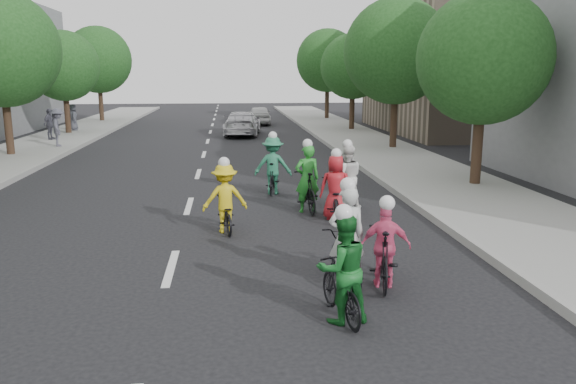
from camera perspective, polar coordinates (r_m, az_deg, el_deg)
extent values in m
plane|color=black|center=(10.68, -11.81, -7.56)|extent=(120.00, 120.00, 0.00)
cube|color=#999993|center=(21.54, -25.41, 1.60)|extent=(0.18, 80.00, 0.18)
cube|color=gray|center=(21.45, 12.76, 2.38)|extent=(4.00, 80.00, 0.15)
cube|color=#999993|center=(20.91, 7.69, 2.37)|extent=(0.18, 80.00, 0.18)
cube|color=gray|center=(37.14, 17.98, 12.09)|extent=(10.00, 14.00, 8.00)
cylinder|color=black|center=(26.80, -26.52, 5.80)|extent=(0.32, 0.32, 2.48)
sphere|color=#194416|center=(26.72, -27.18, 12.80)|extent=(4.80, 4.80, 4.80)
cylinder|color=black|center=(35.36, -21.50, 7.23)|extent=(0.32, 0.32, 2.27)
sphere|color=#194416|center=(35.28, -21.85, 11.82)|extent=(4.00, 4.00, 4.00)
cylinder|color=black|center=(44.08, -18.45, 8.35)|extent=(0.32, 0.32, 2.48)
sphere|color=#194416|center=(44.03, -18.74, 12.61)|extent=(4.80, 4.80, 4.80)
cylinder|color=black|center=(18.47, 18.63, 3.89)|extent=(0.32, 0.32, 2.27)
sphere|color=#194416|center=(18.32, 19.23, 12.70)|extent=(4.00, 4.00, 4.00)
cylinder|color=black|center=(26.85, 10.67, 6.85)|extent=(0.32, 0.32, 2.48)
sphere|color=#194416|center=(26.77, 10.95, 13.86)|extent=(4.80, 4.80, 4.80)
cylinder|color=black|center=(35.55, 6.50, 7.99)|extent=(0.32, 0.32, 2.27)
sphere|color=#194416|center=(35.47, 6.61, 12.57)|extent=(4.00, 4.00, 4.00)
cylinder|color=black|center=(44.35, 3.97, 8.94)|extent=(0.32, 0.32, 2.48)
sphere|color=#194416|center=(44.31, 4.04, 13.18)|extent=(4.80, 4.80, 4.80)
imported|color=black|center=(9.63, 5.81, -6.82)|extent=(0.72, 1.69, 0.87)
imported|color=silver|center=(9.41, 5.99, -4.56)|extent=(0.66, 0.47, 1.72)
sphere|color=white|center=(9.20, 6.10, 0.69)|extent=(0.26, 0.26, 0.26)
imported|color=black|center=(8.30, 5.40, -9.84)|extent=(0.68, 1.53, 0.89)
imported|color=#156122|center=(8.09, 5.59, -7.78)|extent=(0.87, 0.73, 1.59)
sphere|color=white|center=(7.85, 5.71, -2.15)|extent=(0.26, 0.26, 0.26)
imported|color=black|center=(12.85, -6.39, -2.21)|extent=(0.75, 1.58, 0.80)
imported|color=yellow|center=(12.66, -6.43, -0.63)|extent=(1.09, 0.72, 1.57)
sphere|color=white|center=(12.51, -6.52, 2.96)|extent=(0.26, 0.26, 0.26)
imported|color=black|center=(9.66, 9.68, -6.42)|extent=(0.81, 1.75, 1.01)
imported|color=#ED5383|center=(9.50, 9.88, -5.42)|extent=(0.89, 0.51, 1.42)
sphere|color=white|center=(9.31, 10.04, -1.11)|extent=(0.26, 0.26, 0.26)
imported|color=black|center=(13.92, 4.77, -0.73)|extent=(0.91, 1.90, 0.96)
imported|color=#B31C25|center=(13.76, 4.87, 0.51)|extent=(0.85, 0.63, 1.61)
sphere|color=white|center=(13.62, 4.93, 3.91)|extent=(0.26, 0.26, 0.26)
imported|color=black|center=(14.58, 1.91, 0.10)|extent=(0.69, 1.82, 1.07)
imported|color=green|center=(14.42, 1.98, 1.36)|extent=(0.68, 0.49, 1.75)
sphere|color=white|center=(14.28, 2.00, 4.90)|extent=(0.26, 0.26, 0.26)
imported|color=black|center=(15.05, 5.88, -0.02)|extent=(0.67, 1.64, 0.84)
imported|color=white|center=(14.87, 6.00, 1.52)|extent=(0.87, 0.70, 1.70)
sphere|color=white|center=(14.74, 6.07, 4.85)|extent=(0.26, 0.26, 0.26)
imported|color=black|center=(16.80, -1.56, 1.51)|extent=(0.72, 1.66, 0.97)
imported|color=#287956|center=(16.64, -1.54, 2.72)|extent=(1.20, 0.82, 1.72)
sphere|color=white|center=(16.52, -1.56, 5.72)|extent=(0.26, 0.26, 0.26)
imported|color=silver|center=(32.96, -4.65, 6.96)|extent=(2.46, 4.99, 1.40)
imported|color=silver|center=(40.13, -2.94, 7.81)|extent=(1.66, 3.92, 1.32)
imported|color=#545462|center=(28.82, -22.35, 6.10)|extent=(0.97, 1.30, 1.79)
imported|color=#4E4E5B|center=(31.96, -23.05, 6.37)|extent=(0.64, 1.02, 1.61)
imported|color=#464751|center=(36.72, -20.98, 7.10)|extent=(0.71, 0.89, 1.58)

